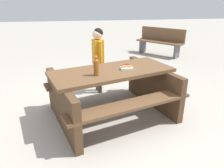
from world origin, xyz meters
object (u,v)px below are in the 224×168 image
at_px(picnic_table, 112,89).
at_px(soda_bottle, 96,67).
at_px(child_in_coat, 98,52).
at_px(park_bench_near, 160,41).
at_px(hotdog_tray, 127,67).

xyz_separation_m(picnic_table, soda_bottle, (-0.25, -0.20, 0.43)).
bearing_deg(child_in_coat, soda_bottle, -96.93).
bearing_deg(park_bench_near, child_in_coat, -130.83).
height_order(picnic_table, park_bench_near, park_bench_near).
distance_m(soda_bottle, park_bench_near, 4.48).
distance_m(picnic_table, park_bench_near, 4.16).
bearing_deg(child_in_coat, picnic_table, -83.26).
distance_m(picnic_table, soda_bottle, 0.53).
bearing_deg(hotdog_tray, picnic_table, 179.36).
height_order(soda_bottle, park_bench_near, soda_bottle).
height_order(soda_bottle, hotdog_tray, soda_bottle).
bearing_deg(park_bench_near, picnic_table, -121.15).
bearing_deg(soda_bottle, park_bench_near, 57.41).
distance_m(picnic_table, hotdog_tray, 0.40).
relative_size(picnic_table, soda_bottle, 7.96).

